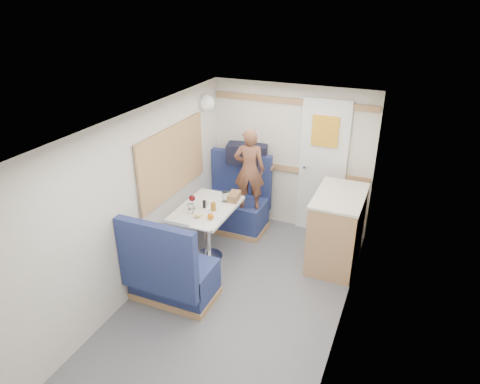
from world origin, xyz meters
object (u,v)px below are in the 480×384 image
at_px(orange_fruit, 210,216).
at_px(tray, 206,223).
at_px(duffel_bag, 247,153).
at_px(dome_light, 207,103).
at_px(cheese_block, 198,216).
at_px(tumbler_left, 191,209).
at_px(tumbler_right, 225,197).
at_px(bench_far, 235,207).
at_px(wine_glass, 192,199).
at_px(galley_counter, 337,228).
at_px(beer_glass, 213,207).
at_px(bread_loaf, 234,196).
at_px(pepper_grinder, 204,204).
at_px(salt_grinder, 207,203).
at_px(person, 249,170).
at_px(bench_near, 171,277).
at_px(dinette_table, 207,218).

bearing_deg(orange_fruit, tray, -105.92).
bearing_deg(duffel_bag, orange_fruit, -97.37).
distance_m(dome_light, tray, 1.67).
relative_size(cheese_block, tumbler_left, 0.79).
xyz_separation_m(tumbler_left, tumbler_right, (0.24, 0.43, 0.00)).
relative_size(bench_far, cheese_block, 11.60).
distance_m(wine_glass, tumbler_left, 0.14).
distance_m(galley_counter, beer_glass, 1.51).
relative_size(duffel_bag, bread_loaf, 2.47).
relative_size(pepper_grinder, salt_grinder, 1.14).
height_order(person, duffel_bag, person).
relative_size(tumbler_left, beer_glass, 1.19).
bearing_deg(bench_far, wine_glass, -98.50).
bearing_deg(salt_grinder, dome_light, 115.07).
xyz_separation_m(galley_counter, tumbler_right, (-1.33, -0.31, 0.31)).
xyz_separation_m(tumbler_left, beer_glass, (0.21, 0.16, -0.01)).
bearing_deg(bench_near, bread_loaf, 79.15).
bearing_deg(tray, person, 84.04).
height_order(dome_light, orange_fruit, dome_light).
relative_size(dome_light, beer_glass, 2.08).
xyz_separation_m(pepper_grinder, bread_loaf, (0.24, 0.33, -0.00)).
height_order(wine_glass, bread_loaf, wine_glass).
xyz_separation_m(cheese_block, wine_glass, (-0.18, 0.19, 0.09)).
xyz_separation_m(dinette_table, tray, (0.17, -0.35, 0.16)).
height_order(dinette_table, orange_fruit, orange_fruit).
bearing_deg(bench_far, bread_loaf, -67.92).
distance_m(cheese_block, salt_grinder, 0.32).
distance_m(galley_counter, pepper_grinder, 1.62).
relative_size(person, tray, 3.29).
bearing_deg(cheese_block, bench_far, 92.09).
height_order(bench_near, tumbler_right, bench_near).
bearing_deg(orange_fruit, tumbler_right, 95.92).
bearing_deg(dome_light, salt_grinder, -64.93).
xyz_separation_m(dome_light, duffel_bag, (0.46, 0.27, -0.72)).
xyz_separation_m(dome_light, bread_loaf, (0.61, -0.54, -0.98)).
height_order(wine_glass, beer_glass, wine_glass).
height_order(tray, tumbler_left, tumbler_left).
distance_m(tumbler_left, salt_grinder, 0.25).
bearing_deg(pepper_grinder, duffel_bag, 85.79).
height_order(beer_glass, salt_grinder, beer_glass).
relative_size(bench_near, pepper_grinder, 10.87).
bearing_deg(duffel_bag, bread_loaf, -91.47).
distance_m(duffel_bag, beer_glass, 1.19).
bearing_deg(person, bench_near, 63.36).
height_order(galley_counter, beer_glass, galley_counter).
relative_size(tumbler_right, bread_loaf, 0.55).
bearing_deg(cheese_block, bench_near, -94.05).
height_order(galley_counter, bread_loaf, galley_counter).
relative_size(wine_glass, tumbler_left, 1.47).
height_order(bench_near, bread_loaf, bench_near).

